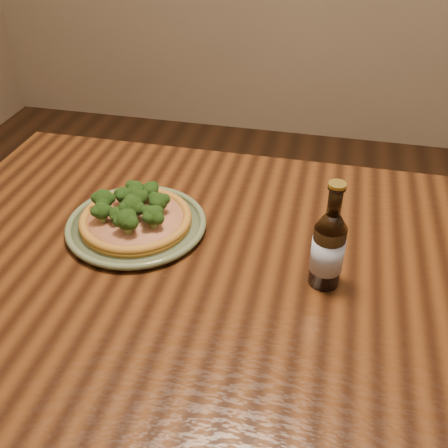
% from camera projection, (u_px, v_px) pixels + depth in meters
% --- Properties ---
extents(table, '(1.60, 0.90, 0.75)m').
position_uv_depth(table, '(311.00, 321.00, 0.99)').
color(table, '#48250F').
rests_on(table, ground).
extents(plate, '(0.28, 0.28, 0.02)m').
position_uv_depth(plate, '(136.00, 225.00, 1.06)').
color(plate, '#5C6A49').
rests_on(plate, table).
extents(pizza, '(0.23, 0.23, 0.07)m').
position_uv_depth(pizza, '(135.00, 216.00, 1.05)').
color(pizza, '#B07A27').
rests_on(pizza, plate).
extents(beer_bottle, '(0.06, 0.06, 0.21)m').
position_uv_depth(beer_bottle, '(328.00, 248.00, 0.90)').
color(beer_bottle, black).
rests_on(beer_bottle, table).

